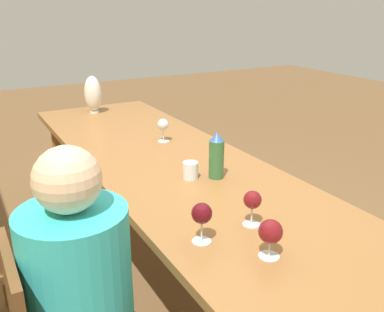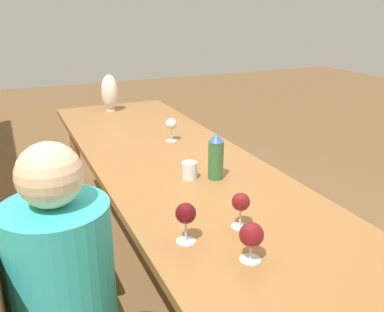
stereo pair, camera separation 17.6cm
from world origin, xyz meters
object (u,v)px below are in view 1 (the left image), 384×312
wine_glass_2 (163,125)px  water_tumbler (190,170)px  chair_far (27,241)px  person_near (84,299)px  vase (93,94)px  wine_glass_3 (252,201)px  wine_glass_0 (271,232)px  wine_glass_1 (202,214)px  water_bottle (216,156)px

wine_glass_2 → water_tumbler: bearing=166.8°
water_tumbler → chair_far: (0.34, 0.74, -0.35)m
wine_glass_2 → chair_far: 1.01m
water_tumbler → person_near: 0.82m
chair_far → person_near: bearing=-174.0°
water_tumbler → wine_glass_2: bearing=-13.2°
vase → wine_glass_3: (-2.03, 0.00, -0.05)m
wine_glass_0 → chair_far: (1.06, 0.65, -0.40)m
wine_glass_1 → wine_glass_0: bearing=-142.3°
vase → wine_glass_1: size_ratio=1.89×
wine_glass_1 → wine_glass_2: wine_glass_1 is taller
wine_glass_1 → wine_glass_3: 0.23m
water_bottle → wine_glass_1: (-0.48, 0.36, -0.00)m
wine_glass_1 → wine_glass_3: bearing=-86.8°
person_near → wine_glass_3: bearing=-96.8°
wine_glass_3 → water_tumbler: bearing=-1.9°
wine_glass_2 → wine_glass_3: size_ratio=1.01×
water_tumbler → wine_glass_3: wine_glass_3 is taller
chair_far → wine_glass_3: bearing=-139.7°
vase → wine_glass_2: 0.93m
water_bottle → vase: size_ratio=0.81×
water_tumbler → wine_glass_0: 0.73m
water_tumbler → wine_glass_3: 0.52m
water_tumbler → wine_glass_0: (-0.72, 0.10, 0.05)m
vase → wine_glass_3: size_ratio=2.02×
water_tumbler → vase: 1.52m
wine_glass_2 → person_near: size_ratio=0.12×
vase → person_near: (-1.96, 0.65, -0.30)m
water_bottle → chair_far: bearing=65.6°
water_bottle → wine_glass_3: size_ratio=1.63×
wine_glass_1 → wine_glass_2: bearing=-19.0°
wine_glass_3 → chair_far: (0.86, 0.73, -0.41)m
wine_glass_0 → person_near: person_near is taller
wine_glass_0 → wine_glass_3: wine_glass_3 is taller
chair_far → wine_glass_0: bearing=-148.7°
vase → chair_far: 1.46m
wine_glass_0 → person_near: (0.28, 0.56, -0.24)m
wine_glass_3 → chair_far: size_ratio=0.16×
water_bottle → wine_glass_2: size_ratio=1.61×
wine_glass_2 → wine_glass_3: bearing=172.0°
wine_glass_2 → person_near: (-1.04, 0.80, -0.25)m
vase → person_near: size_ratio=0.24×
vase → wine_glass_1: (-2.05, 0.23, -0.04)m
water_bottle → vase: (1.56, 0.13, 0.04)m
water_tumbler → wine_glass_2: size_ratio=0.59×
wine_glass_3 → wine_glass_2: bearing=-8.0°
water_bottle → wine_glass_1: bearing=142.9°
vase → wine_glass_3: bearing=179.9°
wine_glass_3 → chair_far: 1.20m
vase → wine_glass_0: (-2.24, 0.08, -0.05)m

